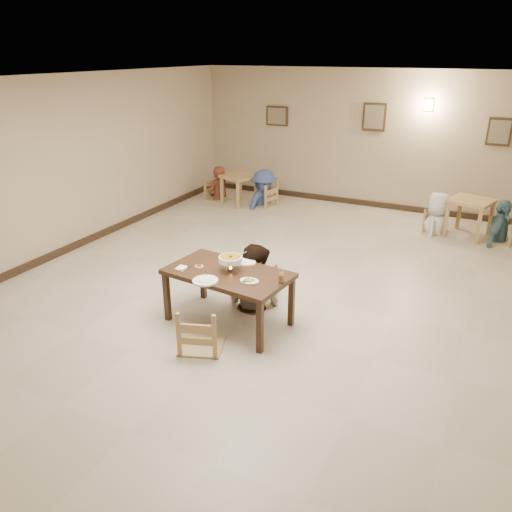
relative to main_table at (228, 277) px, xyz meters
The scene contains 31 objects.
floor 1.30m from the main_table, 81.19° to the left, with size 10.00×10.00×0.00m, color #C0B29E.
ceiling 2.60m from the main_table, 81.19° to the left, with size 10.00×10.00×0.00m, color silver.
wall_back 6.17m from the main_table, 88.39° to the left, with size 10.00×10.00×0.00m, color tan.
wall_left 4.07m from the main_table, 163.81° to the left, with size 10.00×10.00×0.00m, color tan.
baseboard_back 6.11m from the main_table, 88.38° to the left, with size 8.00×0.06×0.12m, color black.
baseboard_left 4.00m from the main_table, 163.69° to the left, with size 0.06×10.00×0.12m, color black.
picture_a 6.52m from the main_table, 108.48° to the left, with size 0.55×0.04×0.45m.
picture_b 6.22m from the main_table, 87.43° to the left, with size 0.50×0.04×0.60m.
picture_c 6.78m from the main_table, 65.45° to the left, with size 0.45×0.04×0.55m.
wall_sconce 6.44m from the main_table, 77.26° to the left, with size 0.16×0.05×0.22m, color #FFD88C.
main_table is the anchor object (origin of this frame).
chair_far 0.77m from the main_table, 82.08° to the left, with size 0.44×0.44×0.94m.
chair_near 0.68m from the main_table, 90.61° to the right, with size 0.51×0.51×1.08m.
main_diner 0.67m from the main_table, 84.08° to the left, with size 0.88×0.69×1.81m, color gray.
curry_warmer 0.24m from the main_table, 59.94° to the left, with size 0.34×0.30×0.27m.
rice_plate_far 0.36m from the main_table, 78.23° to the left, with size 0.30×0.30×0.07m.
rice_plate_near 0.41m from the main_table, 104.60° to the right, with size 0.31×0.31×0.07m.
fried_plate 0.42m from the main_table, 22.14° to the right, with size 0.24×0.24×0.05m.
chili_dish 0.42m from the main_table, behind, with size 0.10×0.10×0.02m.
napkin_cutlery 0.61m from the main_table, 160.81° to the right, with size 0.14×0.22×0.03m.
drink_glass 0.75m from the main_table, ahead, with size 0.07×0.07×0.14m.
bg_table_left 5.51m from the main_table, 116.51° to the left, with size 0.87×0.87×0.68m.
bg_table_right 5.55m from the main_table, 62.98° to the left, with size 0.91×0.91×0.73m.
bg_chair_ll 5.84m from the main_table, 121.49° to the left, with size 0.50×0.50×1.07m.
bg_chair_lr 5.35m from the main_table, 110.44° to the left, with size 0.50×0.50×1.06m.
bg_chair_rl 5.26m from the main_table, 68.09° to the left, with size 0.43×0.43×0.91m.
bg_chair_rr 5.77m from the main_table, 57.66° to the left, with size 0.50×0.50×1.06m.
bg_diner_a 5.84m from the main_table, 121.49° to the left, with size 0.60×0.39×1.65m, color brown.
bg_diner_b 5.35m from the main_table, 110.44° to the left, with size 1.09×0.63×1.69m, color #3C528B.
bg_diner_c 5.26m from the main_table, 68.09° to the left, with size 0.79×0.51×1.62m, color silver.
bg_diner_d 5.77m from the main_table, 57.66° to the left, with size 0.95×0.40×1.62m, color slate.
Camera 1 is at (2.70, -6.15, 3.35)m, focal length 35.00 mm.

